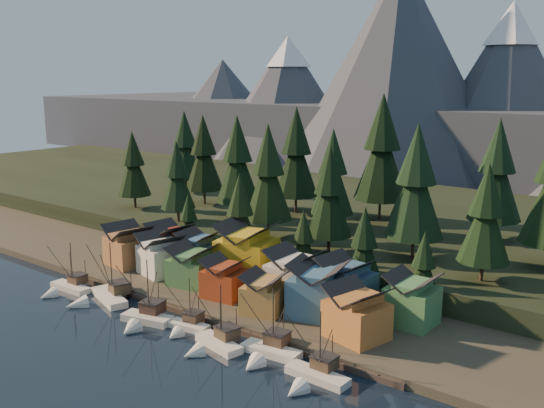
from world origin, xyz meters
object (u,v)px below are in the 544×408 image
Objects in this scene: boat_1 at (102,290)px; house_back_1 at (199,250)px; boat_4 at (213,336)px; boat_5 at (267,343)px; house_front_0 at (128,244)px; boat_3 at (186,319)px; boat_2 at (143,310)px; boat_6 at (313,369)px; house_front_1 at (161,253)px; house_back_0 at (169,243)px; boat_0 at (65,282)px.

house_back_1 is (4.59, 22.06, 3.77)m from boat_1.
boat_5 reaches higher than boat_4.
house_front_0 is 1.16× the size of house_back_1.
boat_5 reaches higher than house_back_1.
boat_2 is at bearing -169.96° from boat_3.
boat_4 is at bearing 15.11° from boat_1.
boat_6 is 63.30m from house_front_0.
house_front_0 reaches higher than house_front_1.
boat_6 is at bearing -11.53° from boat_2.
house_back_1 reaches higher than boat_6.
boat_1 is 22.85m from house_back_1.
house_back_0 is (-19.02, 23.79, 3.79)m from boat_2.
boat_2 is 23.66m from house_front_1.
boat_1 reaches higher than boat_5.
boat_4 is 36.04m from house_back_1.
boat_5 is 1.30× the size of house_back_0.
boat_5 reaches higher than boat_6.
boat_0 is at bearing -169.22° from boat_4.
boat_0 is 1.22× the size of house_back_1.
boat_3 is at bearing -20.43° from house_front_1.
boat_4 is 1.02× the size of boat_6.
boat_0 is 0.87× the size of boat_2.
boat_1 is 39.95m from boat_5.
boat_2 is (25.31, -1.17, 0.55)m from boat_0.
house_back_0 reaches higher than boat_3.
boat_1 reaches higher than boat_2.
boat_6 reaches higher than boat_0.
house_front_1 is at bearing 138.49° from boat_3.
boat_5 is at bearing -5.91° from boat_2.
house_back_1 reaches higher than boat_3.
boat_1 is 22.38m from house_back_0.
house_back_1 is (15.19, 23.08, 4.08)m from boat_0.
boat_2 reaches higher than boat_5.
boat_3 is 27.94m from house_front_1.
boat_4 is at bearing -22.92° from boat_3.
boat_6 is at bearing -36.15° from house_back_1.
boat_1 reaches higher than boat_0.
boat_5 is at bearing 0.76° from boat_0.
boat_0 is 23.88m from house_back_0.
house_front_0 is (-0.40, 16.52, 4.25)m from boat_0.
boat_6 is (10.02, -2.17, -0.18)m from boat_5.
house_back_1 reaches higher than boat_0.
boat_5 is (17.32, 0.70, 0.28)m from boat_3.
boat_2 is at bearing 10.07° from boat_1.
boat_4 is at bearing -2.83° from boat_0.
boat_4 is at bearing -12.28° from boat_2.
boat_4 is 45.87m from house_front_0.
boat_4 is (8.64, -2.28, 0.22)m from boat_3.
boat_1 is at bearing -171.49° from boat_4.
house_back_0 is (-44.24, 20.49, 4.05)m from boat_5.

